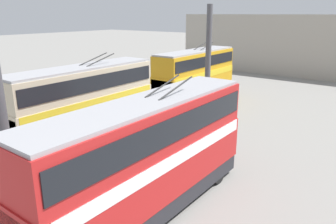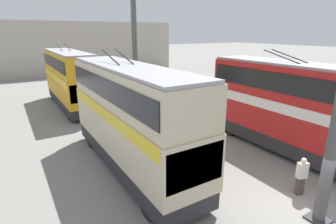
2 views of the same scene
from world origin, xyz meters
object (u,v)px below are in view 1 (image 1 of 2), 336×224
object	(u,v)px
bus_right_far	(195,73)
person_aisle_foreground	(55,193)
bus_right_near	(84,101)
person_aisle_midway	(97,154)
bus_left_near	(148,152)
person_by_right_row	(116,135)

from	to	relation	value
bus_right_far	person_aisle_foreground	world-z (taller)	bus_right_far
bus_right_near	person_aisle_midway	bearing A→B (deg)	-120.32
bus_left_near	person_aisle_foreground	xyz separation A→B (m)	(-2.31, 3.31, -1.98)
bus_left_near	bus_right_far	distance (m)	18.79
person_aisle_midway	bus_right_far	bearing A→B (deg)	128.38
bus_right_far	person_aisle_foreground	size ratio (longest dim) A/B	6.17
person_by_right_row	person_aisle_foreground	bearing A→B (deg)	116.30
bus_left_near	bus_right_far	bearing A→B (deg)	26.42
person_aisle_midway	person_aisle_foreground	world-z (taller)	person_aisle_foreground
person_aisle_midway	person_by_right_row	bearing A→B (deg)	140.19
bus_right_near	person_by_right_row	bearing A→B (deg)	-72.35
bus_right_far	person_by_right_row	world-z (taller)	bus_right_far
bus_left_near	person_by_right_row	distance (m)	7.81
bus_left_near	person_aisle_midway	distance (m)	5.80
bus_left_near	person_aisle_midway	size ratio (longest dim) A/B	7.23
person_aisle_midway	person_aisle_foreground	bearing A→B (deg)	-38.56
person_aisle_midway	person_by_right_row	distance (m)	2.77
bus_right_far	bus_right_near	bearing A→B (deg)	180.00
person_aisle_midway	person_aisle_foreground	distance (m)	4.39
bus_right_near	person_by_right_row	size ratio (longest dim) A/B	6.07
bus_left_near	person_by_right_row	world-z (taller)	bus_left_near
bus_right_near	person_aisle_midway	size ratio (longest dim) A/B	6.54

